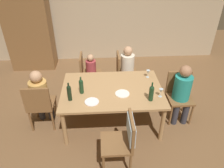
# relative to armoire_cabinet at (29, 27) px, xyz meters

# --- Properties ---
(ground_plane) EXTENTS (10.00, 10.00, 0.00)m
(ground_plane) POSITION_rel_armoire_cabinet_xyz_m (1.97, -2.35, -1.10)
(ground_plane) COLOR brown
(rear_room_partition) EXTENTS (6.40, 0.12, 2.70)m
(rear_room_partition) POSITION_rel_armoire_cabinet_xyz_m (1.97, 0.45, 0.25)
(rear_room_partition) COLOR tan
(rear_room_partition) RESTS_ON ground_plane
(armoire_cabinet) EXTENTS (1.18, 0.62, 2.18)m
(armoire_cabinet) POSITION_rel_armoire_cabinet_xyz_m (0.00, 0.00, 0.00)
(armoire_cabinet) COLOR brown
(armoire_cabinet) RESTS_ON ground_plane
(dining_table) EXTENTS (1.74, 1.20, 0.73)m
(dining_table) POSITION_rel_armoire_cabinet_xyz_m (1.97, -2.35, -0.44)
(dining_table) COLOR #A87F51
(dining_table) RESTS_ON ground_plane
(chair_right_end) EXTENTS (0.44, 0.44, 0.92)m
(chair_right_end) POSITION_rel_armoire_cabinet_xyz_m (3.22, -2.26, -0.56)
(chair_right_end) COLOR brown
(chair_right_end) RESTS_ON ground_plane
(chair_left_end) EXTENTS (0.44, 0.44, 0.92)m
(chair_left_end) POSITION_rel_armoire_cabinet_xyz_m (0.72, -2.44, -0.56)
(chair_left_end) COLOR brown
(chair_left_end) RESTS_ON ground_plane
(chair_far_right) EXTENTS (0.44, 0.44, 0.92)m
(chair_far_right) POSITION_rel_armoire_cabinet_xyz_m (2.28, -1.37, -0.56)
(chair_far_right) COLOR brown
(chair_far_right) RESTS_ON ground_plane
(chair_far_left) EXTENTS (0.44, 0.44, 0.92)m
(chair_far_left) POSITION_rel_armoire_cabinet_xyz_m (1.49, -1.37, -0.56)
(chair_far_left) COLOR brown
(chair_far_left) RESTS_ON ground_plane
(chair_near) EXTENTS (0.46, 0.44, 0.92)m
(chair_near) POSITION_rel_armoire_cabinet_xyz_m (2.10, -3.33, -0.50)
(chair_near) COLOR brown
(chair_near) RESTS_ON ground_plane
(person_woman_host) EXTENTS (0.31, 0.36, 1.14)m
(person_woman_host) POSITION_rel_armoire_cabinet_xyz_m (3.22, -2.37, -0.44)
(person_woman_host) COLOR #33333D
(person_woman_host) RESTS_ON ground_plane
(person_man_bearded) EXTENTS (0.30, 0.35, 1.12)m
(person_man_bearded) POSITION_rel_armoire_cabinet_xyz_m (0.72, -2.32, -0.45)
(person_man_bearded) COLOR #33333D
(person_man_bearded) RESTS_ON ground_plane
(person_man_guest) EXTENTS (0.33, 0.29, 1.09)m
(person_man_guest) POSITION_rel_armoire_cabinet_xyz_m (2.39, -1.37, -0.46)
(person_man_guest) COLOR #33333D
(person_man_guest) RESTS_ON ground_plane
(person_child_small) EXTENTS (0.25, 0.22, 0.94)m
(person_child_small) POSITION_rel_armoire_cabinet_xyz_m (1.60, -1.37, -0.54)
(person_child_small) COLOR #33333D
(person_child_small) RESTS_ON ground_plane
(wine_bottle_tall_green) EXTENTS (0.07, 0.07, 0.31)m
(wine_bottle_tall_green) POSITION_rel_armoire_cabinet_xyz_m (1.46, -2.44, -0.23)
(wine_bottle_tall_green) COLOR #19381E
(wine_bottle_tall_green) RESTS_ON dining_table
(wine_bottle_dark_red) EXTENTS (0.07, 0.07, 0.32)m
(wine_bottle_dark_red) POSITION_rel_armoire_cabinet_xyz_m (1.28, -2.62, -0.22)
(wine_bottle_dark_red) COLOR black
(wine_bottle_dark_red) RESTS_ON dining_table
(wine_bottle_short_olive) EXTENTS (0.08, 0.08, 0.33)m
(wine_bottle_short_olive) POSITION_rel_armoire_cabinet_xyz_m (2.57, -2.71, -0.22)
(wine_bottle_short_olive) COLOR #19381E
(wine_bottle_short_olive) RESTS_ON dining_table
(wine_glass_near_left) EXTENTS (0.07, 0.07, 0.15)m
(wine_glass_near_left) POSITION_rel_armoire_cabinet_xyz_m (2.67, -2.00, -0.26)
(wine_glass_near_left) COLOR silver
(wine_glass_near_left) RESTS_ON dining_table
(wine_glass_centre) EXTENTS (0.07, 0.07, 0.15)m
(wine_glass_centre) POSITION_rel_armoire_cabinet_xyz_m (2.75, -2.62, -0.26)
(wine_glass_centre) COLOR silver
(wine_glass_centre) RESTS_ON dining_table
(dinner_plate_host) EXTENTS (0.24, 0.24, 0.01)m
(dinner_plate_host) POSITION_rel_armoire_cabinet_xyz_m (2.14, -2.51, -0.36)
(dinner_plate_host) COLOR white
(dinner_plate_host) RESTS_ON dining_table
(dinner_plate_guest_left) EXTENTS (0.23, 0.23, 0.01)m
(dinner_plate_guest_left) POSITION_rel_armoire_cabinet_xyz_m (1.63, -2.70, -0.36)
(dinner_plate_guest_left) COLOR white
(dinner_plate_guest_left) RESTS_ON dining_table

